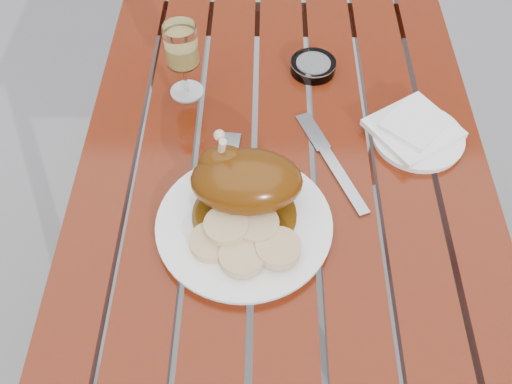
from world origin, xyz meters
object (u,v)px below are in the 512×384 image
side_plate (418,137)px  dinner_plate (244,225)px  ashtray (313,66)px  wine_glass (183,61)px  table (278,254)px

side_plate → dinner_plate: bearing=-147.0°
dinner_plate → ashtray: 0.45m
ashtray → wine_glass: bearing=-164.7°
wine_glass → side_plate: 0.50m
dinner_plate → wine_glass: 0.39m
wine_glass → ashtray: (0.28, 0.08, -0.07)m
table → dinner_plate: bearing=-112.0°
table → side_plate: size_ratio=6.49×
dinner_plate → side_plate: 0.41m
dinner_plate → wine_glass: bearing=110.8°
dinner_plate → wine_glass: (-0.13, 0.35, 0.07)m
table → wine_glass: size_ratio=7.10×
table → dinner_plate: (-0.07, -0.18, 0.39)m
table → side_plate: (0.27, 0.04, 0.38)m
ashtray → dinner_plate: bearing=-108.2°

